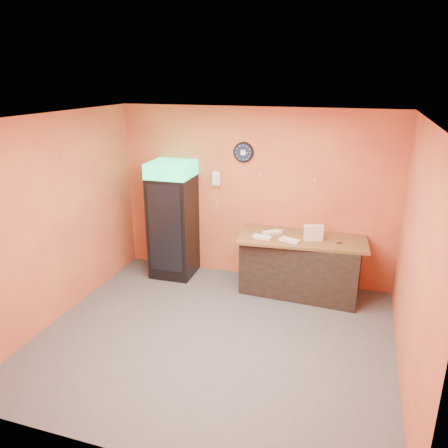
% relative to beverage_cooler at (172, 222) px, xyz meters
% --- Properties ---
extents(floor, '(4.50, 4.50, 0.00)m').
position_rel_beverage_cooler_xyz_m(floor, '(1.29, -1.61, -0.95)').
color(floor, '#47474C').
rests_on(floor, ground).
extents(back_wall, '(4.50, 0.02, 2.80)m').
position_rel_beverage_cooler_xyz_m(back_wall, '(1.29, 0.39, 0.45)').
color(back_wall, '#D8753D').
rests_on(back_wall, floor).
extents(left_wall, '(0.02, 4.00, 2.80)m').
position_rel_beverage_cooler_xyz_m(left_wall, '(-0.96, -1.61, 0.45)').
color(left_wall, '#D8753D').
rests_on(left_wall, floor).
extents(right_wall, '(0.02, 4.00, 2.80)m').
position_rel_beverage_cooler_xyz_m(right_wall, '(3.54, -1.61, 0.45)').
color(right_wall, '#D8753D').
rests_on(right_wall, floor).
extents(ceiling, '(4.50, 4.00, 0.02)m').
position_rel_beverage_cooler_xyz_m(ceiling, '(1.29, -1.61, 1.85)').
color(ceiling, white).
rests_on(ceiling, back_wall).
extents(beverage_cooler, '(0.70, 0.71, 1.94)m').
position_rel_beverage_cooler_xyz_m(beverage_cooler, '(0.00, 0.00, 0.00)').
color(beverage_cooler, black).
rests_on(beverage_cooler, floor).
extents(prep_counter, '(1.80, 0.86, 0.88)m').
position_rel_beverage_cooler_xyz_m(prep_counter, '(2.15, 0.00, -0.51)').
color(prep_counter, black).
rests_on(prep_counter, floor).
extents(wall_clock, '(0.32, 0.06, 0.32)m').
position_rel_beverage_cooler_xyz_m(wall_clock, '(1.11, 0.36, 1.15)').
color(wall_clock, black).
rests_on(wall_clock, back_wall).
extents(wall_phone, '(0.12, 0.11, 0.22)m').
position_rel_beverage_cooler_xyz_m(wall_phone, '(0.66, 0.34, 0.70)').
color(wall_phone, white).
rests_on(wall_phone, back_wall).
extents(butcher_paper, '(1.97, 1.03, 0.04)m').
position_rel_beverage_cooler_xyz_m(butcher_paper, '(2.15, 0.00, -0.05)').
color(butcher_paper, brown).
rests_on(butcher_paper, prep_counter).
extents(sub_roll_stack, '(0.29, 0.18, 0.23)m').
position_rel_beverage_cooler_xyz_m(sub_roll_stack, '(2.32, -0.08, 0.09)').
color(sub_roll_stack, beige).
rests_on(sub_roll_stack, butcher_paper).
extents(wrapped_sandwich_left, '(0.29, 0.15, 0.04)m').
position_rel_beverage_cooler_xyz_m(wrapped_sandwich_left, '(1.58, -0.24, -0.01)').
color(wrapped_sandwich_left, silver).
rests_on(wrapped_sandwich_left, butcher_paper).
extents(wrapped_sandwich_mid, '(0.32, 0.20, 0.04)m').
position_rel_beverage_cooler_xyz_m(wrapped_sandwich_mid, '(2.00, -0.24, -0.01)').
color(wrapped_sandwich_mid, silver).
rests_on(wrapped_sandwich_mid, butcher_paper).
extents(wrapped_sandwich_right, '(0.30, 0.26, 0.04)m').
position_rel_beverage_cooler_xyz_m(wrapped_sandwich_right, '(1.68, 0.02, -0.01)').
color(wrapped_sandwich_right, silver).
rests_on(wrapped_sandwich_right, butcher_paper).
extents(kitchen_tool, '(0.06, 0.06, 0.06)m').
position_rel_beverage_cooler_xyz_m(kitchen_tool, '(1.83, 0.10, 0.00)').
color(kitchen_tool, silver).
rests_on(kitchen_tool, butcher_paper).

